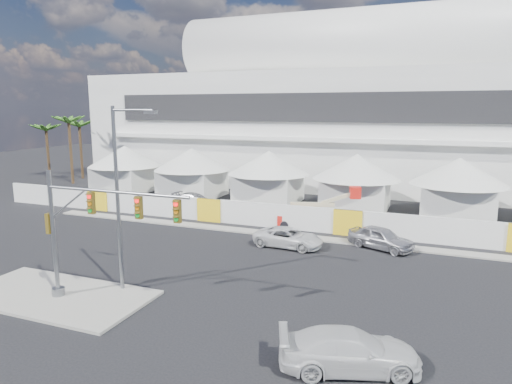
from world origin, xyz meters
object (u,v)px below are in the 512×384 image
at_px(pickup_curb, 288,237).
at_px(pickup_near, 349,350).
at_px(sedan_silver, 381,238).
at_px(traffic_mast, 82,231).
at_px(lot_car_c, 195,200).
at_px(boom_lift, 306,217).
at_px(streetlight_median, 121,187).

distance_m(pickup_curb, pickup_near, 15.52).
bearing_deg(sedan_silver, traffic_mast, 161.81).
xyz_separation_m(lot_car_c, boom_lift, (12.62, -3.96, 0.26)).
relative_size(traffic_mast, streetlight_median, 0.86).
xyz_separation_m(sedan_silver, streetlight_median, (-11.80, -12.83, 4.92)).
relative_size(sedan_silver, traffic_mast, 0.56).
height_order(streetlight_median, boom_lift, streetlight_median).
relative_size(traffic_mast, boom_lift, 1.18).
height_order(pickup_curb, lot_car_c, pickup_curb).
distance_m(pickup_near, lot_car_c, 30.70).
height_order(sedan_silver, pickup_curb, sedan_silver).
distance_m(pickup_curb, traffic_mast, 14.78).
height_order(sedan_silver, lot_car_c, sedan_silver).
bearing_deg(streetlight_median, pickup_curb, 62.52).
bearing_deg(pickup_near, pickup_curb, 5.67).
bearing_deg(boom_lift, lot_car_c, 145.09).
relative_size(pickup_near, traffic_mast, 0.64).
relative_size(pickup_curb, pickup_near, 0.93).
bearing_deg(sedan_silver, pickup_near, -155.26).
distance_m(sedan_silver, lot_car_c, 20.52).
xyz_separation_m(sedan_silver, lot_car_c, (-19.05, 7.64, -0.12)).
distance_m(pickup_curb, streetlight_median, 13.26).
distance_m(pickup_near, streetlight_median, 13.76).
relative_size(lot_car_c, boom_lift, 0.65).
xyz_separation_m(pickup_near, traffic_mast, (-13.34, 1.06, 3.03)).
bearing_deg(traffic_mast, pickup_curb, 63.13).
relative_size(pickup_curb, traffic_mast, 0.59).
relative_size(pickup_curb, lot_car_c, 1.08).
height_order(pickup_curb, streetlight_median, streetlight_median).
height_order(pickup_near, lot_car_c, pickup_near).
bearing_deg(sedan_silver, streetlight_median, 159.71).
bearing_deg(lot_car_c, boom_lift, -102.74).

